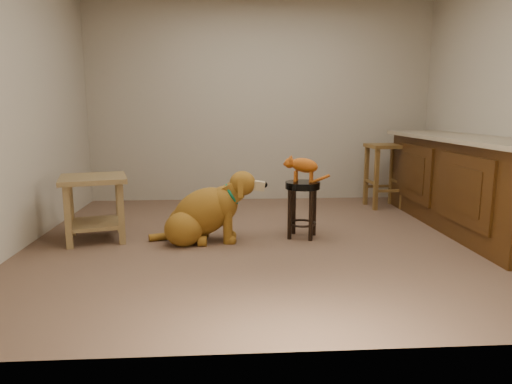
{
  "coord_description": "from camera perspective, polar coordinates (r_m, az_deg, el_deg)",
  "views": [
    {
      "loc": [
        -0.46,
        -4.1,
        1.2
      ],
      "look_at": [
        -0.19,
        0.04,
        0.45
      ],
      "focal_mm": 32.0,
      "sensor_mm": 36.0,
      "label": 1
    }
  ],
  "objects": [
    {
      "name": "floor",
      "position": [
        4.29,
        2.58,
        -6.0
      ],
      "size": [
        4.5,
        4.0,
        0.01
      ],
      "primitive_type": "cube",
      "color": "brown",
      "rests_on": "ground"
    },
    {
      "name": "room_shell",
      "position": [
        4.15,
        2.78,
        16.83
      ],
      "size": [
        4.54,
        4.04,
        2.62
      ],
      "color": "#A59A85",
      "rests_on": "ground"
    },
    {
      "name": "cabinet_run",
      "position": [
        5.07,
        24.66,
        0.68
      ],
      "size": [
        0.7,
        2.56,
        0.94
      ],
      "color": "#3E230B",
      "rests_on": "ground"
    },
    {
      "name": "padded_stool",
      "position": [
        4.32,
        5.81,
        -0.76
      ],
      "size": [
        0.35,
        0.35,
        0.54
      ],
      "rotation": [
        0.0,
        0.0,
        -0.34
      ],
      "color": "black",
      "rests_on": "ground"
    },
    {
      "name": "wood_stool",
      "position": [
        5.87,
        15.74,
        2.12
      ],
      "size": [
        0.45,
        0.45,
        0.78
      ],
      "rotation": [
        0.0,
        0.0,
        0.06
      ],
      "color": "brown",
      "rests_on": "ground"
    },
    {
      "name": "side_table",
      "position": [
        4.46,
        -19.56,
        -0.74
      ],
      "size": [
        0.71,
        0.71,
        0.6
      ],
      "rotation": [
        0.0,
        0.0,
        0.27
      ],
      "color": "brown",
      "rests_on": "ground"
    },
    {
      "name": "golden_retriever",
      "position": [
        4.22,
        -6.49,
        -2.7
      ],
      "size": [
        1.1,
        0.55,
        0.7
      ],
      "rotation": [
        0.0,
        0.0,
        -0.03
      ],
      "color": "brown",
      "rests_on": "ground"
    },
    {
      "name": "tabby_kitten",
      "position": [
        4.27,
        5.76,
        3.25
      ],
      "size": [
        0.44,
        0.21,
        0.27
      ],
      "rotation": [
        0.0,
        0.0,
        -0.34
      ],
      "color": "#A34A10",
      "rests_on": "padded_stool"
    }
  ]
}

